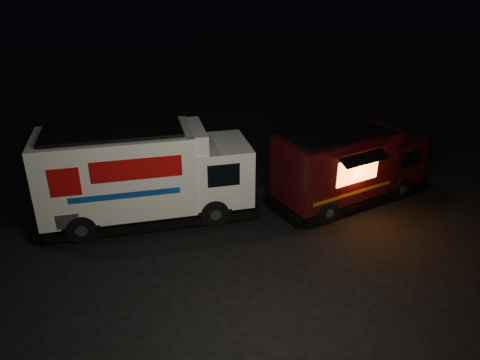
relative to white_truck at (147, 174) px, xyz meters
name	(u,v)px	position (x,y,z in m)	size (l,w,h in m)	color
ground	(256,259)	(2.56, -3.42, -1.60)	(80.00, 80.00, 0.00)	black
white_truck	(147,174)	(0.00, 0.00, 0.00)	(7.05, 2.40, 3.20)	white
red_truck	(350,165)	(6.98, -0.87, -0.24)	(5.82, 2.14, 2.71)	#370A0E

